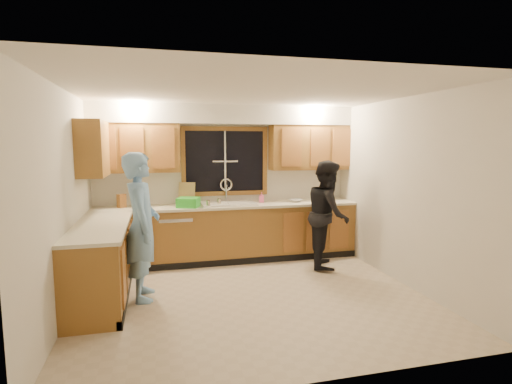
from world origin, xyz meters
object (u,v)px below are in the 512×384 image
woman (328,214)px  dish_crate (188,202)px  dishwasher (176,238)px  bowl (296,200)px  knife_block (122,201)px  stove (94,278)px  soap_bottle (262,197)px  sink (228,208)px  man (142,226)px

woman → dish_crate: 2.15m
dishwasher → bowl: bearing=0.0°
dish_crate → bowl: 1.79m
knife_block → dish_crate: size_ratio=0.66×
dish_crate → bowl: dish_crate is taller
bowl → stove: bearing=-148.4°
dishwasher → dish_crate: size_ratio=2.62×
dish_crate → soap_bottle: 1.24m
soap_bottle → bowl: soap_bottle is taller
sink → man: bearing=-134.2°
sink → man: man is taller
bowl → soap_bottle: bearing=170.1°
man → bowl: (2.44, 1.33, 0.05)m
sink → dish_crate: size_ratio=2.75×
woman → stove: bearing=129.8°
soap_bottle → woman: bearing=-42.5°
man → knife_block: 1.46m
sink → woman: 1.58m
woman → knife_block: woman is taller
man → knife_block: man is taller
soap_bottle → bowl: size_ratio=0.85×
sink → dish_crate: bearing=-169.0°
soap_bottle → bowl: (0.57, -0.10, -0.06)m
knife_block → man: bearing=-115.0°
man → dish_crate: man is taller
dish_crate → sink: bearing=11.0°
sink → bowl: 1.14m
dishwasher → stove: bearing=-117.7°
dishwasher → sink: bearing=1.0°
woman → bowl: size_ratio=8.23×
soap_bottle → sink: bearing=-171.7°
dishwasher → bowl: 2.06m
stove → bowl: bowl is taller
sink → soap_bottle: sink is taller
man → woman: (2.73, 0.65, -0.08)m
woman → knife_block: 3.16m
woman → bowl: 0.74m
dishwasher → dish_crate: dish_crate is taller
stove → dishwasher: bearing=62.3°
woman → soap_bottle: bearing=67.9°
bowl → woman: bearing=-67.5°
sink → dish_crate: sink is taller
stove → knife_block: size_ratio=4.36×
sink → woman: (1.42, -0.69, -0.04)m
dish_crate → soap_bottle: soap_bottle is taller
dishwasher → woman: woman is taller
man → woman: 2.80m
dishwasher → man: 1.48m
man → dish_crate: 1.38m
dish_crate → soap_bottle: bearing=9.8°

